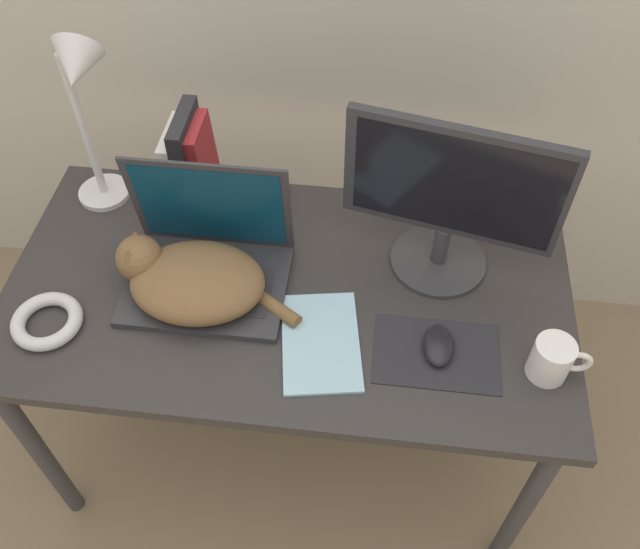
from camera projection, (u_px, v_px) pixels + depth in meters
ground_plane at (278, 547)px, 1.87m from camera, size 12.00×12.00×0.00m
desk at (288, 308)px, 1.60m from camera, size 1.29×0.69×0.71m
laptop at (208, 261)px, 1.52m from camera, size 0.36×0.27×0.28m
cat at (190, 279)px, 1.48m from camera, size 0.42×0.24×0.14m
external_monitor at (451, 199)px, 1.43m from camera, size 0.46×0.22×0.39m
mousepad at (437, 353)px, 1.42m from camera, size 0.26×0.18×0.00m
computer_mouse at (439, 345)px, 1.42m from camera, size 0.06×0.11×0.03m
book_row at (189, 163)px, 1.63m from camera, size 0.11×0.17×0.26m
desk_lamp at (82, 97)px, 1.47m from camera, size 0.17×0.17×0.47m
cable_coil at (47, 321)px, 1.46m from camera, size 0.15×0.15×0.03m
notepad at (321, 342)px, 1.44m from camera, size 0.20×0.28×0.01m
webcam at (276, 181)px, 1.70m from camera, size 0.05×0.05×0.07m
mug at (553, 359)px, 1.36m from camera, size 0.12×0.08×0.10m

